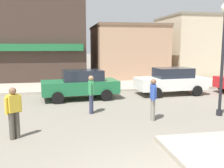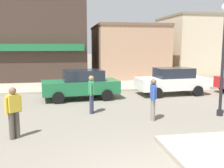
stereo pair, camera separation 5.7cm
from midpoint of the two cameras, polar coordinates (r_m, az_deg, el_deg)
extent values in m
cube|color=#A89E8C|center=(17.88, -4.10, -0.52)|extent=(80.00, 4.00, 0.15)
cylinder|color=black|center=(11.39, 23.09, 3.92)|extent=(0.12, 0.12, 4.20)
cylinder|color=black|center=(11.69, 22.52, -5.79)|extent=(0.24, 0.24, 0.24)
cube|color=#1E6B3D|center=(14.05, -6.76, -0.58)|extent=(4.15, 2.09, 0.66)
cube|color=#1E232D|center=(13.99, -6.20, 1.91)|extent=(2.21, 1.60, 0.56)
cylinder|color=black|center=(13.14, -11.49, -2.97)|extent=(0.62, 0.24, 0.60)
cylinder|color=black|center=(14.81, -12.01, -1.69)|extent=(0.62, 0.24, 0.60)
cylinder|color=black|center=(13.55, -0.97, -2.45)|extent=(0.62, 0.24, 0.60)
cylinder|color=black|center=(15.17, -2.63, -1.27)|extent=(0.62, 0.24, 0.60)
cube|color=white|center=(15.63, 12.83, 0.18)|extent=(4.11, 1.98, 0.66)
cube|color=#1E232D|center=(15.62, 13.39, 2.42)|extent=(2.17, 1.54, 0.56)
cylinder|color=black|center=(14.40, 9.90, -1.92)|extent=(0.61, 0.22, 0.60)
cylinder|color=black|center=(15.94, 7.42, -0.86)|extent=(0.61, 0.22, 0.60)
cylinder|color=black|center=(15.57, 18.27, -1.45)|extent=(0.61, 0.22, 0.60)
cylinder|color=black|center=(17.00, 15.22, -0.50)|extent=(0.61, 0.22, 0.60)
cylinder|color=black|center=(17.74, 23.19, -0.53)|extent=(0.61, 0.24, 0.60)
cylinder|color=#2D334C|center=(11.04, -4.37, -4.34)|extent=(0.16, 0.16, 0.85)
cylinder|color=#2D334C|center=(11.22, -4.29, -4.14)|extent=(0.16, 0.16, 0.85)
cube|color=#338C51|center=(11.00, -4.37, -0.70)|extent=(0.28, 0.40, 0.54)
sphere|color=#9E7051|center=(10.94, -4.39, 1.26)|extent=(0.22, 0.22, 0.22)
cylinder|color=#338C51|center=(10.78, -4.47, -1.16)|extent=(0.11, 0.11, 0.52)
cylinder|color=#338C51|center=(11.23, -4.26, -0.77)|extent=(0.11, 0.11, 0.52)
cylinder|color=#4C473D|center=(8.65, -20.83, -8.52)|extent=(0.16, 0.16, 0.85)
cylinder|color=#4C473D|center=(8.74, -19.78, -8.30)|extent=(0.16, 0.16, 0.85)
cube|color=gold|center=(8.53, -20.54, -3.93)|extent=(0.42, 0.40, 0.54)
sphere|color=brown|center=(8.46, -20.68, -1.41)|extent=(0.22, 0.22, 0.22)
cylinder|color=gold|center=(8.43, -21.89, -4.49)|extent=(0.13, 0.13, 0.52)
cylinder|color=gold|center=(8.65, -19.19, -4.03)|extent=(0.13, 0.13, 0.52)
cylinder|color=gray|center=(10.30, 9.02, -5.36)|extent=(0.16, 0.16, 0.85)
cylinder|color=gray|center=(10.13, 9.09, -5.61)|extent=(0.16, 0.16, 0.85)
cube|color=#3351A8|center=(10.07, 9.15, -1.64)|extent=(0.31, 0.40, 0.54)
sphere|color=brown|center=(10.01, 9.20, 0.50)|extent=(0.22, 0.22, 0.22)
cylinder|color=#3351A8|center=(10.30, 9.05, -1.69)|extent=(0.11, 0.11, 0.52)
cylinder|color=#3351A8|center=(9.85, 9.24, -2.16)|extent=(0.11, 0.11, 0.52)
cube|color=#3D2D26|center=(23.72, -17.59, 9.86)|extent=(9.27, 7.91, 7.19)
cube|color=#1E6638|center=(19.64, -19.00, 7.54)|extent=(8.80, 0.40, 0.50)
cube|color=tan|center=(23.66, 3.38, 6.79)|extent=(5.69, 7.05, 4.34)
cube|color=brown|center=(23.70, 3.43, 12.29)|extent=(5.80, 7.19, 0.20)
cube|color=beige|center=(26.40, 17.12, 7.68)|extent=(5.20, 6.54, 5.33)
cube|color=gray|center=(26.52, 17.39, 13.66)|extent=(5.31, 6.67, 0.20)
camera|label=1|loc=(0.03, -89.82, 0.03)|focal=42.00mm
camera|label=2|loc=(0.03, 90.18, -0.03)|focal=42.00mm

